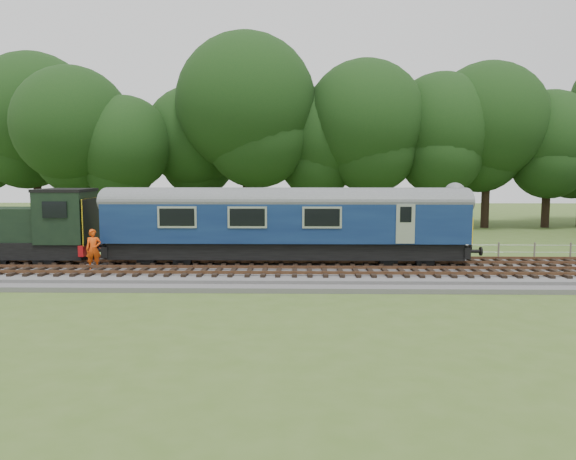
{
  "coord_description": "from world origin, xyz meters",
  "views": [
    {
      "loc": [
        -1.18,
        -26.88,
        5.0
      ],
      "look_at": [
        -1.76,
        1.4,
        2.0
      ],
      "focal_mm": 35.0,
      "sensor_mm": 36.0,
      "label": 1
    }
  ],
  "objects": [
    {
      "name": "track_south",
      "position": [
        0.0,
        -1.6,
        0.42
      ],
      "size": [
        67.2,
        2.4,
        0.21
      ],
      "color": "black",
      "rests_on": "ballast"
    },
    {
      "name": "ballast",
      "position": [
        0.0,
        0.0,
        0.17
      ],
      "size": [
        70.0,
        7.0,
        0.35
      ],
      "primitive_type": "cube",
      "color": "#4C4C4F",
      "rests_on": "ground"
    },
    {
      "name": "ground",
      "position": [
        0.0,
        0.0,
        0.0
      ],
      "size": [
        120.0,
        120.0,
        0.0
      ],
      "primitive_type": "plane",
      "color": "#456023",
      "rests_on": "ground"
    },
    {
      "name": "fence",
      "position": [
        0.0,
        4.5,
        0.0
      ],
      "size": [
        64.0,
        0.12,
        1.0
      ],
      "primitive_type": null,
      "color": "#6B6054",
      "rests_on": "ground"
    },
    {
      "name": "track_north",
      "position": [
        0.0,
        1.4,
        0.42
      ],
      "size": [
        67.2,
        2.4,
        0.21
      ],
      "color": "black",
      "rests_on": "ballast"
    },
    {
      "name": "shunter_loco",
      "position": [
        -15.81,
        1.4,
        1.97
      ],
      "size": [
        8.92,
        2.6,
        3.38
      ],
      "color": "black",
      "rests_on": "ground"
    },
    {
      "name": "tree_line",
      "position": [
        0.0,
        22.0,
        0.0
      ],
      "size": [
        70.0,
        8.0,
        18.0
      ],
      "primitive_type": null,
      "color": "black",
      "rests_on": "ground"
    },
    {
      "name": "dmu_railcar",
      "position": [
        -1.88,
        1.4,
        2.61
      ],
      "size": [
        18.05,
        2.86,
        3.88
      ],
      "color": "black",
      "rests_on": "ground"
    },
    {
      "name": "worker",
      "position": [
        -10.93,
        -0.79,
        1.3
      ],
      "size": [
        0.82,
        0.69,
        1.9
      ],
      "primitive_type": "imported",
      "rotation": [
        0.0,
        0.0,
        0.39
      ],
      "color": "#EC470C",
      "rests_on": "ballast"
    }
  ]
}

